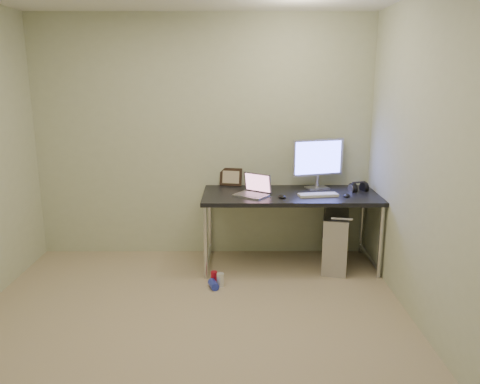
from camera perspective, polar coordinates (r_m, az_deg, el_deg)
name	(u,v)px	position (r m, az deg, el deg)	size (l,w,h in m)	color
floor	(189,336)	(3.65, -6.29, -17.00)	(3.50, 3.50, 0.00)	tan
wall_back	(203,138)	(4.92, -4.55, 6.53)	(3.50, 0.02, 2.50)	beige
wall_right	(441,170)	(3.46, 23.28, 2.47)	(0.02, 3.50, 2.50)	beige
desk	(290,201)	(4.67, 6.13, -1.05)	(1.73, 0.76, 0.75)	black
tower_computer	(336,241)	(4.79, 11.57, -5.86)	(0.35, 0.57, 0.59)	silver
cable_a	(324,218)	(5.12, 10.20, -3.11)	(0.01, 0.01, 0.70)	black
cable_b	(333,220)	(5.12, 11.22, -3.37)	(0.01, 0.01, 0.72)	black
can_red	(214,277)	(4.44, -3.18, -10.32)	(0.06, 0.06, 0.11)	red
can_white	(220,280)	(4.36, -2.40, -10.64)	(0.07, 0.07, 0.12)	silver
can_blue	(213,285)	(4.33, -3.25, -11.20)	(0.07, 0.07, 0.13)	#2736C3
laptop	(254,190)	(4.55, 1.68, 0.20)	(0.39, 0.37, 0.21)	#B9B8C1
monitor	(318,160)	(4.85, 9.49, 3.91)	(0.54, 0.22, 0.52)	#B9B8C1
keyboard	(318,195)	(4.59, 9.51, -0.35)	(0.38, 0.12, 0.02)	silver
mouse_right	(347,195)	(4.62, 12.88, -0.34)	(0.06, 0.10, 0.03)	black
mouse_left	(282,196)	(4.48, 5.14, -0.45)	(0.07, 0.11, 0.04)	black
headphones	(358,188)	(4.87, 14.24, 0.49)	(0.21, 0.12, 0.12)	black
picture_frame	(231,177)	(4.95, -1.12, 1.85)	(0.24, 0.03, 0.19)	black
webcam	(254,179)	(4.85, 1.71, 1.58)	(0.04, 0.03, 0.13)	silver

